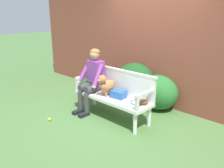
{
  "coord_description": "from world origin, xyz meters",
  "views": [
    {
      "loc": [
        2.93,
        -3.04,
        2.02
      ],
      "look_at": [
        0.0,
        0.0,
        0.7
      ],
      "focal_mm": 36.89,
      "sensor_mm": 36.0,
      "label": 1
    }
  ],
  "objects_px": {
    "garden_bench": "(112,99)",
    "tennis_ball": "(49,119)",
    "tennis_racket": "(140,102)",
    "sports_bag": "(118,94)",
    "baseball_glove": "(142,102)",
    "person_seated": "(93,78)",
    "dog_on_bench": "(106,85)",
    "potted_plant": "(85,87)"
  },
  "relations": [
    {
      "from": "tennis_racket",
      "to": "tennis_ball",
      "type": "bearing_deg",
      "value": -141.6
    },
    {
      "from": "tennis_racket",
      "to": "baseball_glove",
      "type": "distance_m",
      "value": 0.09
    },
    {
      "from": "garden_bench",
      "to": "dog_on_bench",
      "type": "xyz_separation_m",
      "value": [
        -0.1,
        -0.05,
        0.28
      ]
    },
    {
      "from": "garden_bench",
      "to": "tennis_ball",
      "type": "xyz_separation_m",
      "value": [
        -0.76,
        -0.97,
        -0.36
      ]
    },
    {
      "from": "baseball_glove",
      "to": "tennis_ball",
      "type": "height_order",
      "value": "baseball_glove"
    },
    {
      "from": "baseball_glove",
      "to": "tennis_racket",
      "type": "bearing_deg",
      "value": 139.65
    },
    {
      "from": "garden_bench",
      "to": "baseball_glove",
      "type": "relative_size",
      "value": 7.53
    },
    {
      "from": "garden_bench",
      "to": "sports_bag",
      "type": "height_order",
      "value": "sports_bag"
    },
    {
      "from": "person_seated",
      "to": "tennis_ball",
      "type": "height_order",
      "value": "person_seated"
    },
    {
      "from": "dog_on_bench",
      "to": "tennis_racket",
      "type": "distance_m",
      "value": 0.74
    },
    {
      "from": "tennis_racket",
      "to": "sports_bag",
      "type": "height_order",
      "value": "sports_bag"
    },
    {
      "from": "potted_plant",
      "to": "garden_bench",
      "type": "bearing_deg",
      "value": -13.9
    },
    {
      "from": "dog_on_bench",
      "to": "tennis_racket",
      "type": "height_order",
      "value": "dog_on_bench"
    },
    {
      "from": "person_seated",
      "to": "potted_plant",
      "type": "relative_size",
      "value": 2.58
    },
    {
      "from": "tennis_racket",
      "to": "tennis_ball",
      "type": "distance_m",
      "value": 1.78
    },
    {
      "from": "tennis_racket",
      "to": "sports_bag",
      "type": "relative_size",
      "value": 2.07
    },
    {
      "from": "potted_plant",
      "to": "tennis_ball",
      "type": "bearing_deg",
      "value": -72.1
    },
    {
      "from": "tennis_ball",
      "to": "potted_plant",
      "type": "distance_m",
      "value": 1.34
    },
    {
      "from": "baseball_glove",
      "to": "potted_plant",
      "type": "height_order",
      "value": "baseball_glove"
    },
    {
      "from": "sports_bag",
      "to": "tennis_ball",
      "type": "xyz_separation_m",
      "value": [
        -0.91,
        -0.99,
        -0.48
      ]
    },
    {
      "from": "tennis_racket",
      "to": "baseball_glove",
      "type": "relative_size",
      "value": 2.64
    },
    {
      "from": "person_seated",
      "to": "tennis_ball",
      "type": "relative_size",
      "value": 19.95
    },
    {
      "from": "dog_on_bench",
      "to": "baseball_glove",
      "type": "xyz_separation_m",
      "value": [
        0.77,
        0.13,
        -0.17
      ]
    },
    {
      "from": "tennis_ball",
      "to": "potted_plant",
      "type": "relative_size",
      "value": 0.13
    },
    {
      "from": "potted_plant",
      "to": "baseball_glove",
      "type": "bearing_deg",
      "value": -6.51
    },
    {
      "from": "baseball_glove",
      "to": "person_seated",
      "type": "bearing_deg",
      "value": 162.96
    },
    {
      "from": "garden_bench",
      "to": "baseball_glove",
      "type": "bearing_deg",
      "value": 6.7
    },
    {
      "from": "baseball_glove",
      "to": "tennis_ball",
      "type": "bearing_deg",
      "value": -165.39
    },
    {
      "from": "dog_on_bench",
      "to": "potted_plant",
      "type": "height_order",
      "value": "dog_on_bench"
    },
    {
      "from": "garden_bench",
      "to": "baseball_glove",
      "type": "xyz_separation_m",
      "value": [
        0.67,
        0.08,
        0.1
      ]
    },
    {
      "from": "person_seated",
      "to": "tennis_ball",
      "type": "bearing_deg",
      "value": -103.19
    },
    {
      "from": "tennis_racket",
      "to": "tennis_ball",
      "type": "xyz_separation_m",
      "value": [
        -1.35,
        -1.07,
        -0.42
      ]
    },
    {
      "from": "dog_on_bench",
      "to": "potted_plant",
      "type": "bearing_deg",
      "value": 162.23
    },
    {
      "from": "sports_bag",
      "to": "potted_plant",
      "type": "height_order",
      "value": "sports_bag"
    },
    {
      "from": "sports_bag",
      "to": "person_seated",
      "type": "bearing_deg",
      "value": -176.34
    },
    {
      "from": "potted_plant",
      "to": "person_seated",
      "type": "bearing_deg",
      "value": -25.93
    },
    {
      "from": "tennis_ball",
      "to": "potted_plant",
      "type": "xyz_separation_m",
      "value": [
        -0.41,
        1.25,
        0.26
      ]
    },
    {
      "from": "person_seated",
      "to": "sports_bag",
      "type": "xyz_separation_m",
      "value": [
        0.68,
        0.04,
        -0.2
      ]
    },
    {
      "from": "person_seated",
      "to": "potted_plant",
      "type": "height_order",
      "value": "person_seated"
    },
    {
      "from": "baseball_glove",
      "to": "potted_plant",
      "type": "bearing_deg",
      "value": 151.89
    },
    {
      "from": "baseball_glove",
      "to": "potted_plant",
      "type": "distance_m",
      "value": 1.86
    },
    {
      "from": "person_seated",
      "to": "tennis_racket",
      "type": "bearing_deg",
      "value": 6.16
    }
  ]
}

